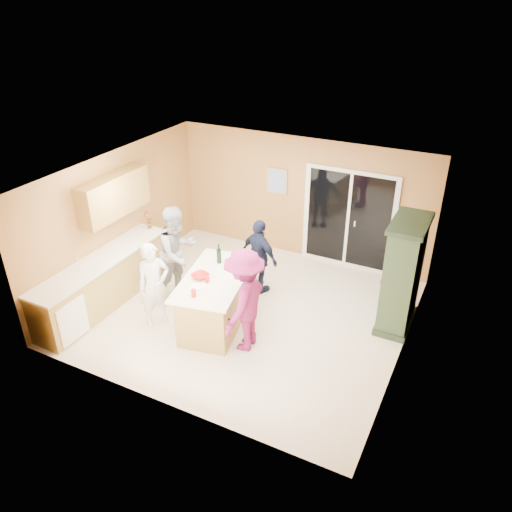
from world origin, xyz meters
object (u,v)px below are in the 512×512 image
at_px(kitchen_island, 216,302).
at_px(woman_grey, 178,253).
at_px(green_hutch, 402,276).
at_px(woman_white, 154,285).
at_px(woman_navy, 259,257).
at_px(woman_magenta, 245,301).

relative_size(kitchen_island, woman_grey, 1.10).
distance_m(green_hutch, woman_white, 4.17).
relative_size(woman_grey, woman_navy, 1.21).
xyz_separation_m(green_hutch, woman_grey, (-3.89, -0.89, -0.06)).
height_order(woman_grey, woman_magenta, woman_grey).
bearing_deg(green_hutch, kitchen_island, -153.29).
relative_size(kitchen_island, green_hutch, 1.00).
bearing_deg(kitchen_island, woman_white, -167.15).
bearing_deg(green_hutch, woman_magenta, -140.42).
xyz_separation_m(woman_grey, woman_navy, (1.29, 0.78, -0.16)).
bearing_deg(green_hutch, woman_navy, -177.51).
height_order(woman_grey, woman_navy, woman_grey).
relative_size(kitchen_island, woman_white, 1.29).
bearing_deg(green_hutch, woman_white, -153.93).
bearing_deg(woman_grey, woman_magenta, -100.87).
xyz_separation_m(green_hutch, woman_navy, (-2.60, -0.11, -0.22)).
relative_size(green_hutch, woman_magenta, 1.12).
xyz_separation_m(woman_white, woman_grey, (-0.15, 0.94, 0.13)).
height_order(green_hutch, woman_grey, green_hutch).
distance_m(green_hutch, woman_magenta, 2.68).
bearing_deg(kitchen_island, woman_navy, 70.25).
relative_size(green_hutch, woman_white, 1.29).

